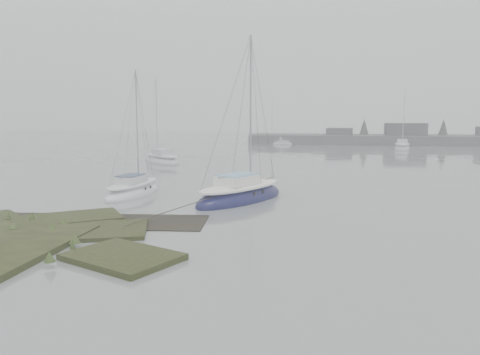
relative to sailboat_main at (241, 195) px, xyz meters
name	(u,v)px	position (x,y,z in m)	size (l,w,h in m)	color
ground	(247,163)	(-2.60, 19.58, -0.30)	(160.00, 160.00, 0.00)	slate
far_shoreline	(450,139)	(24.24, 51.47, 0.55)	(60.00, 8.00, 4.15)	#4C4F51
sailboat_main	(241,195)	(0.00, 0.00, 0.00)	(5.25, 7.07, 9.65)	#10113C
sailboat_white	(133,191)	(-6.53, 0.83, -0.06)	(2.38, 5.70, 7.83)	white
sailboat_far_a	(161,160)	(-10.82, 18.36, -0.03)	(5.78, 5.88, 8.76)	#B8BCC3
sailboat_far_b	(402,147)	(15.29, 40.43, -0.04)	(3.11, 6.30, 8.51)	silver
sailboat_far_c	(276,143)	(-2.32, 48.35, -0.07)	(5.61, 3.20, 7.52)	silver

